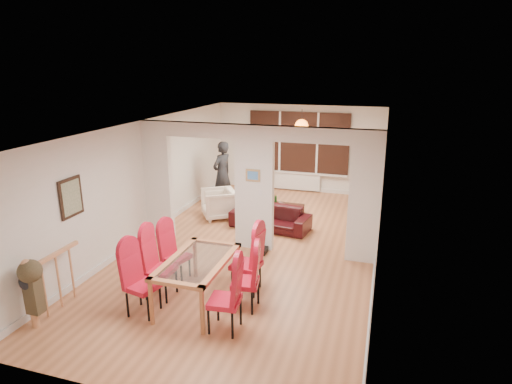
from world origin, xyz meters
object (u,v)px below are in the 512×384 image
at_px(dining_chair_rc, 246,260).
at_px(television, 361,202).
at_px(dining_table, 198,281).
at_px(bottle, 276,200).
at_px(dining_chair_rb, 245,278).
at_px(dining_chair_la, 142,281).
at_px(dining_chair_ra, 224,296).
at_px(coffee_table, 285,209).
at_px(sofa, 270,217).
at_px(person, 222,174).
at_px(dining_chair_lb, 160,265).
at_px(bowl, 281,204).
at_px(dining_chair_lc, 176,254).
at_px(armchair, 219,204).

bearing_deg(dining_chair_rc, television, 78.91).
distance_m(dining_table, bottle, 4.62).
bearing_deg(bottle, dining_chair_rb, -81.51).
bearing_deg(dining_chair_la, dining_chair_rb, 35.44).
distance_m(dining_chair_ra, television, 6.06).
height_order(coffee_table, bottle, bottle).
xyz_separation_m(dining_chair_rc, bottle, (-0.53, 4.04, -0.22)).
relative_size(sofa, person, 1.05).
xyz_separation_m(dining_chair_la, dining_chair_lb, (0.01, 0.53, 0.01)).
xyz_separation_m(dining_chair_ra, bowl, (-0.45, 5.23, -0.30)).
bearing_deg(coffee_table, bottle, -165.50).
relative_size(dining_table, dining_chair_rc, 1.43).
height_order(dining_chair_la, television, dining_chair_la).
xyz_separation_m(dining_chair_la, dining_chair_rc, (1.31, 1.11, 0.02)).
height_order(dining_chair_la, sofa, dining_chair_la).
height_order(person, coffee_table, person).
xyz_separation_m(dining_chair_lc, armchair, (-0.51, 3.27, -0.15)).
height_order(dining_chair_rb, dining_chair_rc, dining_chair_rc).
distance_m(dining_table, armchair, 4.04).
height_order(dining_chair_rc, bottle, dining_chair_rc).
relative_size(dining_chair_la, television, 1.04).
xyz_separation_m(dining_chair_ra, armchair, (-1.87, 4.43, -0.19)).
distance_m(dining_chair_lb, person, 4.93).
xyz_separation_m(dining_chair_la, sofa, (0.93, 4.06, -0.28)).
bearing_deg(dining_chair_lc, bowl, 91.67).
relative_size(dining_chair_ra, person, 0.62).
height_order(dining_chair_rb, bowl, dining_chair_rb).
xyz_separation_m(dining_chair_rc, bowl, (-0.40, 4.08, -0.32)).
relative_size(dining_chair_la, person, 0.62).
relative_size(armchair, coffee_table, 0.85).
xyz_separation_m(armchair, television, (3.41, 1.42, -0.06)).
relative_size(sofa, coffee_table, 1.96).
xyz_separation_m(dining_chair_lc, television, (2.90, 4.69, -0.21)).
relative_size(dining_table, dining_chair_rb, 1.57).
relative_size(dining_chair_rc, person, 0.65).
height_order(television, bottle, television).
bearing_deg(dining_chair_lb, coffee_table, 77.86).
bearing_deg(dining_chair_lc, dining_chair_ra, -26.08).
height_order(person, bottle, person).
bearing_deg(dining_chair_la, sofa, 89.87).
relative_size(dining_chair_la, dining_chair_ra, 1.00).
distance_m(dining_chair_la, person, 5.46).
bearing_deg(bowl, armchair, -150.54).
bearing_deg(person, dining_chair_rb, 45.33).
bearing_deg(bottle, dining_table, -91.17).
height_order(dining_chair_ra, bottle, dining_chair_ra).
height_order(dining_chair_la, person, person).
relative_size(dining_chair_lb, television, 1.06).
bearing_deg(dining_chair_ra, dining_table, 134.26).
bearing_deg(person, armchair, 35.89).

